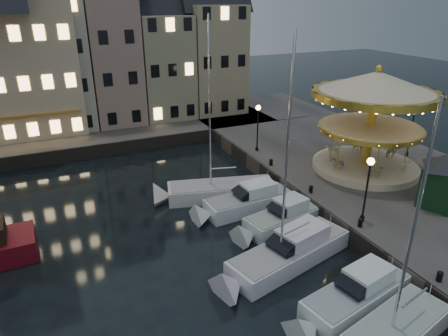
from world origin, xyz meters
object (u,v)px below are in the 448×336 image
bollard_a (440,276)px  bollard_c (311,189)px  motorboat_d (278,221)px  motorboat_f (214,192)px  motorboat_c (285,255)px  motorboat_e (244,203)px  streetlamp_c (258,121)px  carousel (374,103)px  ticket_kiosk (445,172)px  streetlamp_b (368,181)px  streetlamp_d (412,126)px  motorboat_b (351,299)px  bollard_d (271,162)px  bollard_b (360,222)px

bollard_a → bollard_c: size_ratio=1.00×
motorboat_d → motorboat_f: (-2.05, 5.85, -0.11)m
motorboat_c → motorboat_e: motorboat_c is taller
motorboat_e → bollard_a: bearing=-69.8°
streetlamp_c → carousel: bearing=-51.4°
bollard_a → carousel: 14.71m
motorboat_f → ticket_kiosk: 15.69m
streetlamp_b → motorboat_e: size_ratio=0.57×
ticket_kiosk → motorboat_d: bearing=160.0°
streetlamp_c → streetlamp_d: 13.04m
motorboat_b → motorboat_e: 10.86m
streetlamp_c → motorboat_b: bearing=-104.7°
bollard_d → motorboat_e: 5.98m
bollard_a → motorboat_c: size_ratio=0.05×
bollard_b → bollard_c: 5.00m
bollard_b → bollard_c: size_ratio=1.00×
streetlamp_c → bollard_d: (-0.60, -3.50, -2.41)m
motorboat_d → carousel: carousel is taller
ticket_kiosk → streetlamp_c: bearing=112.6°
motorboat_b → motorboat_e: bearing=91.5°
streetlamp_b → bollard_a: 6.50m
motorboat_f → ticket_kiosk: (12.06, -9.49, 3.26)m
bollard_c → motorboat_c: bearing=-136.7°
streetlamp_b → streetlamp_d: bearing=31.8°
ticket_kiosk → bollard_d: bearing=121.4°
streetlamp_c → motorboat_d: bearing=-111.6°
motorboat_e → bollard_b: bearing=-56.1°
streetlamp_b → bollard_c: bearing=97.6°
bollard_b → motorboat_c: 5.24m
streetlamp_d → bollard_d: (-11.90, 3.00, -2.41)m
bollard_c → bollard_d: 5.50m
streetlamp_d → bollard_d: streetlamp_d is taller
bollard_b → motorboat_e: bearing=123.9°
bollard_d → motorboat_d: 7.87m
bollard_b → motorboat_c: (-5.16, 0.13, -0.92)m
motorboat_d → ticket_kiosk: ticket_kiosk is taller
carousel → ticket_kiosk: 7.40m
carousel → ticket_kiosk: size_ratio=2.25×
motorboat_e → carousel: size_ratio=0.78×
motorboat_c → ticket_kiosk: (11.62, -0.23, 3.11)m
bollard_a → ticket_kiosk: bearing=39.9°
streetlamp_c → motorboat_f: (-6.20, -4.61, -3.49)m
carousel → streetlamp_b: bearing=-133.3°
motorboat_e → motorboat_b: bearing=-88.5°
bollard_b → motorboat_f: (-5.60, 9.39, -1.07)m
bollard_d → motorboat_f: (-5.60, -1.11, -1.07)m
motorboat_c → bollard_d: bearing=63.5°
bollard_b → motorboat_d: 5.11m
bollard_d → motorboat_c: motorboat_c is taller
streetlamp_b → motorboat_c: (-5.76, -0.37, -3.34)m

